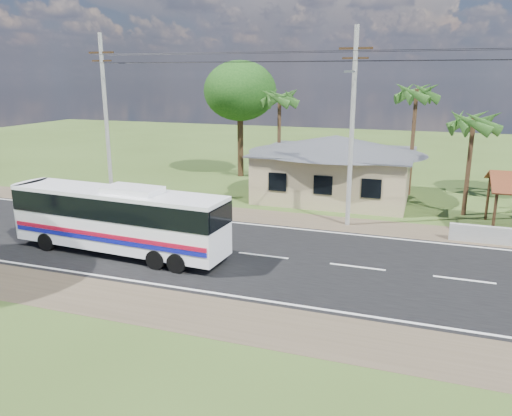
{
  "coord_description": "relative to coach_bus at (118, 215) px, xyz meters",
  "views": [
    {
      "loc": [
        7.07,
        -21.47,
        8.45
      ],
      "look_at": [
        -0.72,
        1.0,
        2.07
      ],
      "focal_mm": 35.0,
      "sensor_mm": 36.0,
      "label": 1
    }
  ],
  "objects": [
    {
      "name": "palm_near",
      "position": [
        16.16,
        12.96,
        3.76
      ],
      "size": [
        2.8,
        2.8,
        6.7
      ],
      "color": "#47301E",
      "rests_on": "ground"
    },
    {
      "name": "utility_poles",
      "position": [
        9.33,
        8.44,
        3.82
      ],
      "size": [
        32.8,
        2.22,
        11.0
      ],
      "color": "#9E9E99",
      "rests_on": "ground"
    },
    {
      "name": "house",
      "position": [
        7.66,
        14.96,
        0.69
      ],
      "size": [
        12.4,
        10.0,
        5.0
      ],
      "color": "tan",
      "rests_on": "ground"
    },
    {
      "name": "ground",
      "position": [
        6.66,
        1.96,
        -1.95
      ],
      "size": [
        120.0,
        120.0,
        0.0
      ],
      "primitive_type": "plane",
      "color": "#344A1A",
      "rests_on": "ground"
    },
    {
      "name": "tree_behind_house",
      "position": [
        -1.34,
        19.96,
        5.16
      ],
      "size": [
        6.0,
        6.0,
        9.61
      ],
      "color": "#47301E",
      "rests_on": "ground"
    },
    {
      "name": "palm_mid",
      "position": [
        12.66,
        17.46,
        5.21
      ],
      "size": [
        2.8,
        2.8,
        8.2
      ],
      "color": "#47301E",
      "rests_on": "ground"
    },
    {
      "name": "road",
      "position": [
        6.66,
        1.96,
        -1.94
      ],
      "size": [
        120.0,
        16.0,
        0.03
      ],
      "color": "black",
      "rests_on": "ground"
    },
    {
      "name": "palm_far",
      "position": [
        2.66,
        17.96,
        4.72
      ],
      "size": [
        2.8,
        2.8,
        7.7
      ],
      "color": "#47301E",
      "rests_on": "ground"
    },
    {
      "name": "coach_bus",
      "position": [
        0.0,
        0.0,
        0.0
      ],
      "size": [
        11.12,
        3.02,
        3.41
      ],
      "rotation": [
        0.0,
        0.0,
        -0.06
      ],
      "color": "white",
      "rests_on": "ground"
    }
  ]
}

